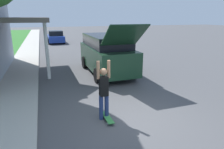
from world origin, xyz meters
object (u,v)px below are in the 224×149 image
object	(u,v)px
suv_parked	(106,53)
skateboard	(107,118)
skateboarder	(104,90)
car_down_street	(56,37)

from	to	relation	value
suv_parked	skateboard	distance (m)	5.43
suv_parked	skateboarder	bearing A→B (deg)	-108.45
skateboarder	skateboard	world-z (taller)	skateboarder
car_down_street	skateboarder	world-z (taller)	skateboarder
suv_parked	skateboarder	xyz separation A→B (m)	(-1.66, -4.97, -0.17)
suv_parked	car_down_street	xyz separation A→B (m)	(-1.68, 14.71, -0.42)
skateboarder	car_down_street	bearing A→B (deg)	90.05
suv_parked	skateboard	bearing A→B (deg)	-107.31
suv_parked	skateboard	world-z (taller)	suv_parked
car_down_street	skateboarder	size ratio (longest dim) A/B	2.28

